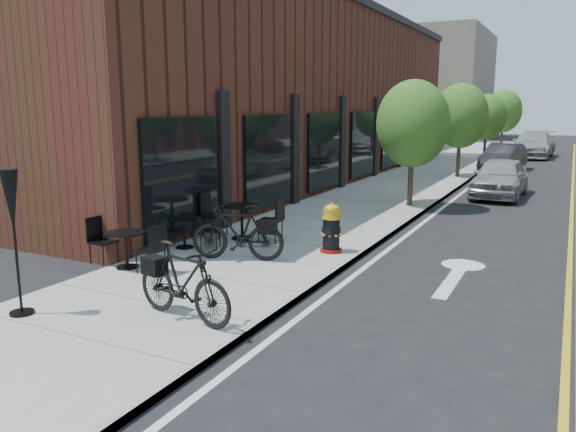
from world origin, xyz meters
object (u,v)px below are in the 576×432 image
Objects in this scene: fire_hydrant at (331,229)px; bicycle_left at (238,232)px; bicycle_right at (183,282)px; bistro_set_a at (126,244)px; bistro_set_b at (184,229)px; bistro_set_c at (242,217)px; parked_car_a at (500,177)px; parked_car_b at (503,157)px; parked_car_c at (533,145)px; patio_umbrella at (12,212)px.

fire_hydrant is 0.56× the size of bicycle_left.
bicycle_right reaches higher than bistro_set_a.
bistro_set_b is at bearing -169.62° from fire_hydrant.
bistro_set_a is at bearing -146.81° from fire_hydrant.
bicycle_left reaches higher than bistro_set_c.
bistro_set_c is at bearing 80.73° from bistro_set_a.
bistro_set_a is 1.07× the size of bistro_set_b.
bicycle_left reaches higher than bistro_set_b.
bistro_set_c is at bearing -168.59° from bicycle_left.
parked_car_a is 8.59m from parked_car_b.
bistro_set_a is 30.42m from parked_car_c.
bistro_set_a is 0.42× the size of parked_car_a.
bicycle_right is at bearing -105.67° from fire_hydrant.
bicycle_right is 0.34× the size of parked_car_c.
parked_car_b is at bearing 72.98° from bistro_set_c.
bicycle_left reaches higher than fire_hydrant.
bistro_set_b is at bearing -118.35° from bicycle_left.
parked_car_a is at bearing -86.62° from parked_car_c.
bicycle_right is 0.96× the size of bistro_set_c.
bicycle_right is at bearing 0.81° from bicycle_left.
parked_car_c is (2.62, 31.61, 0.11)m from bicycle_right.
bistro_set_c is 0.90× the size of patio_umbrella.
bicycle_right is at bearing -73.39° from bistro_set_b.
bistro_set_a is at bearing 96.65° from patio_umbrella.
patio_umbrella is at bearing -79.24° from bistro_set_a.
parked_car_c reaches higher than parked_car_a.
parked_car_b is 0.74× the size of parked_car_c.
bistro_set_a is at bearing -111.74° from bistro_set_b.
parked_car_c is at bearing 92.60° from parked_car_b.
bicycle_right is at bearing -86.52° from parked_car_b.
bicycle_right is 23.18m from parked_car_b.
bicycle_left is 3.23m from bicycle_right.
bistro_set_b is 28.70m from parked_car_c.
bistro_set_a is at bearing -110.24° from parked_car_a.
parked_car_c reaches higher than parked_car_b.
fire_hydrant is 0.62× the size of bistro_set_a.
bistro_set_a is at bearing -93.61° from parked_car_b.
bicycle_right is at bearing -98.50° from parked_car_a.
parked_car_a is at bearing 0.62° from bicycle_right.
bicycle_right is (1.00, -3.07, -0.00)m from bicycle_left.
patio_umbrella is at bearing -95.20° from parked_car_c.
bicycle_right is 0.46× the size of parked_car_b.
parked_car_b reaches higher than bicycle_left.
patio_umbrella reaches higher than parked_car_b.
bicycle_left is 12.04m from parked_car_a.
patio_umbrella reaches higher than parked_car_c.
bistro_set_a is 2.79m from patio_umbrella.
parked_car_c is (5.16, 28.23, 0.25)m from bistro_set_b.
fire_hydrant is 0.19× the size of parked_car_c.
bicycle_right is 2.65m from patio_umbrella.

